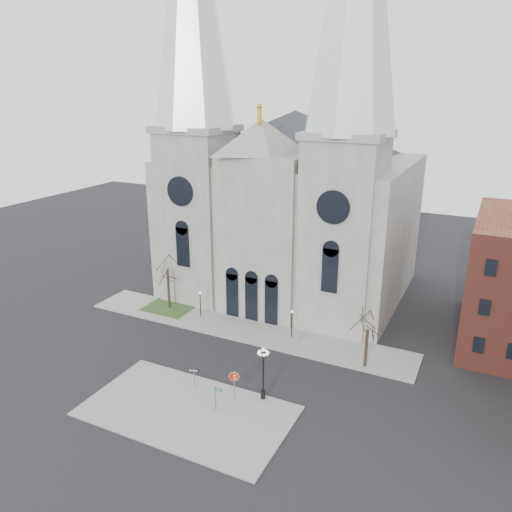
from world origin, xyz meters
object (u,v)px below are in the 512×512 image
at_px(globe_lamp, 263,367).
at_px(street_name_sign, 216,396).
at_px(stop_sign, 234,379).
at_px(one_way_sign, 194,374).

bearing_deg(globe_lamp, street_name_sign, -130.84).
height_order(stop_sign, one_way_sign, stop_sign).
bearing_deg(street_name_sign, one_way_sign, 151.01).
distance_m(globe_lamp, street_name_sign, 4.78).
height_order(stop_sign, globe_lamp, globe_lamp).
distance_m(stop_sign, street_name_sign, 2.36).
bearing_deg(stop_sign, street_name_sign, -104.66).
height_order(globe_lamp, one_way_sign, globe_lamp).
xyz_separation_m(stop_sign, street_name_sign, (-0.56, -2.23, -0.53)).
relative_size(globe_lamp, street_name_sign, 2.17).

